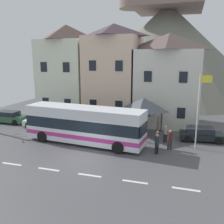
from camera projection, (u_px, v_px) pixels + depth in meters
ground_plane at (85, 157)px, 19.07m from camera, size 40.00×60.00×0.07m
townhouse_00 at (68, 72)px, 31.23m from camera, size 5.73×6.24×11.37m
townhouse_01 at (114, 73)px, 29.46m from camera, size 5.94×6.12×11.28m
townhouse_02 at (168, 80)px, 27.80m from camera, size 6.96×6.14×10.08m
hilltop_castle at (166, 47)px, 49.05m from camera, size 37.78×37.78×25.00m
transit_bus at (84, 125)px, 21.82m from camera, size 10.96×3.48×3.25m
bus_shelter at (143, 105)px, 23.99m from camera, size 3.60×3.60×3.68m
parked_car_00 at (201, 134)px, 22.73m from camera, size 4.03×2.18×1.25m
parked_car_01 at (44, 121)px, 27.35m from camera, size 4.28×2.36×1.36m
parked_car_03 at (10, 117)px, 29.02m from camera, size 3.88×1.86×1.36m
pedestrian_00 at (157, 143)px, 19.56m from camera, size 0.34×0.37×1.63m
pedestrian_01 at (158, 139)px, 20.77m from camera, size 0.30×0.34×1.49m
pedestrian_02 at (166, 133)px, 22.20m from camera, size 0.32×0.29×1.56m
pedestrian_03 at (170, 139)px, 20.46m from camera, size 0.39×0.36×1.67m
public_bench at (140, 124)px, 26.91m from camera, size 1.42×0.48×0.87m
flagpole at (199, 106)px, 20.07m from camera, size 0.95×0.10×6.16m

